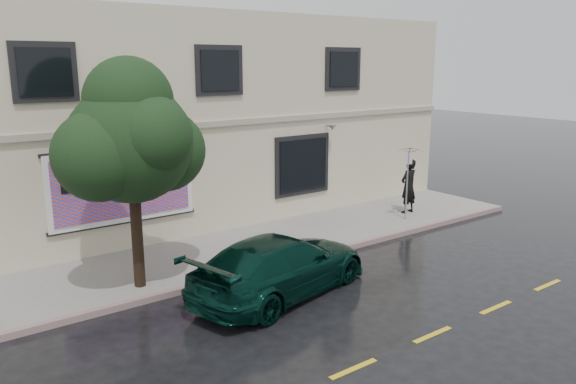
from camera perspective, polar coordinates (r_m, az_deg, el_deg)
ground at (r=14.42m, az=3.53°, el=-9.14°), size 90.00×90.00×0.00m
sidewalk at (r=16.85m, az=-3.62°, el=-5.54°), size 20.00×3.50×0.15m
curb at (r=15.49m, az=-0.06°, el=-7.21°), size 20.00×0.18×0.16m
road_marking at (r=12.20m, az=14.47°, el=-13.85°), size 19.00×0.12×0.01m
building at (r=21.12m, az=-12.34°, el=7.49°), size 20.00×8.12×7.00m
billboard at (r=16.41m, az=-16.37°, el=0.60°), size 4.30×0.16×2.20m
car at (r=13.46m, az=-0.74°, el=-7.45°), size 5.37×3.31×1.45m
pedestrian at (r=20.47m, az=12.14°, el=0.60°), size 0.75×0.52×1.95m
umbrella at (r=20.23m, az=12.32°, el=4.27°), size 1.13×1.13×0.71m
street_tree at (r=13.37m, az=-15.64°, el=4.81°), size 2.81×2.81×4.91m
sign_pole at (r=19.48m, az=12.03°, el=1.32°), size 0.28×0.12×2.34m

